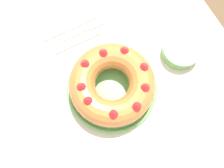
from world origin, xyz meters
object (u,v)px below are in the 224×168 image
at_px(bundt_cake, 112,84).
at_px(napkin, 164,162).
at_px(serving_knife, 69,28).
at_px(side_bowl, 181,50).
at_px(fork, 81,31).
at_px(cake_knife, 74,43).
at_px(serving_dish, 112,88).

distance_m(bundt_cake, napkin, 0.29).
bearing_deg(serving_knife, side_bowl, 50.72).
bearing_deg(bundt_cake, fork, 179.69).
relative_size(bundt_cake, side_bowl, 2.12).
xyz_separation_m(cake_knife, napkin, (0.49, 0.07, -0.00)).
bearing_deg(serving_knife, bundt_cake, 8.76).
relative_size(serving_knife, side_bowl, 1.79).
bearing_deg(napkin, side_bowl, 140.68).
height_order(serving_knife, napkin, serving_knife).
relative_size(serving_dish, bundt_cake, 1.10).
height_order(fork, side_bowl, side_bowl).
xyz_separation_m(fork, side_bowl, (0.23, 0.27, 0.02)).
bearing_deg(fork, serving_knife, -132.23).
relative_size(bundt_cake, serving_knife, 1.18).
bearing_deg(cake_knife, bundt_cake, 4.99).
height_order(bundt_cake, napkin, bundt_cake).
bearing_deg(napkin, serving_dish, -173.60).
bearing_deg(fork, napkin, 7.07).
relative_size(serving_dish, napkin, 1.92).
distance_m(serving_dish, fork, 0.24).
bearing_deg(side_bowl, napkin, -39.32).
bearing_deg(fork, side_bowl, 52.64).
bearing_deg(napkin, bundt_cake, -173.62).
height_order(serving_dish, side_bowl, side_bowl).
bearing_deg(bundt_cake, napkin, 6.38).
height_order(bundt_cake, fork, bundt_cake).
bearing_deg(side_bowl, bundt_cake, -89.20).
xyz_separation_m(bundt_cake, side_bowl, (-0.00, 0.27, -0.04)).
height_order(serving_dish, serving_knife, serving_dish).
height_order(fork, cake_knife, cake_knife).
xyz_separation_m(fork, cake_knife, (0.03, -0.04, -0.00)).
height_order(serving_dish, fork, serving_dish).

